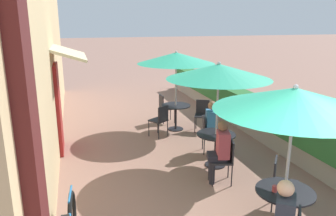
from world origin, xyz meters
The scene contains 17 objects.
cafe_facade_wall centered at (-2.54, 6.33, 2.09)m, with size 0.98×12.93×4.20m.
planter_hedge centered at (2.75, 6.36, 0.54)m, with size 0.60×11.93×1.01m.
patio_table_near centered at (0.77, 1.47, 0.54)m, with size 0.83×0.83×0.73m.
patio_umbrella_near centered at (0.77, 1.47, 2.06)m, with size 2.15×2.15×2.26m.
cafe_chair_near_left centered at (1.17, 2.12, 0.52)m, with size 0.56×0.56×0.87m.
coffee_cup_near centered at (0.60, 1.50, 0.77)m, with size 0.07×0.07×0.09m.
patio_table_mid centered at (0.83, 3.96, 0.54)m, with size 0.83×0.83×0.73m.
patio_umbrella_mid centered at (0.83, 3.96, 2.06)m, with size 2.15×2.15×2.26m.
cafe_chair_mid_left centered at (0.96, 4.70, 0.52)m, with size 0.50×0.50×0.87m.
seated_patron_mid_left centered at (1.07, 4.67, 0.69)m, with size 0.47×0.42×1.25m.
cafe_chair_mid_right centered at (0.69, 3.21, 0.52)m, with size 0.50×0.50×0.87m.
seated_patron_mid_right centered at (0.58, 3.25, 0.69)m, with size 0.47×0.42×1.25m.
patio_table_far centered at (0.74, 6.53, 0.54)m, with size 0.83×0.83×0.73m.
patio_umbrella_far centered at (0.74, 6.53, 2.06)m, with size 2.15×2.15×2.26m.
cafe_chair_far_left centered at (0.62, 7.28, 0.52)m, with size 0.42×0.42×0.87m.
cafe_chair_far_right centered at (0.15, 6.05, 0.52)m, with size 0.55×0.55×0.87m.
cafe_chair_far_back centered at (1.45, 6.26, 0.52)m, with size 0.54×0.54×0.87m.
Camera 1 is at (-1.99, -2.06, 3.06)m, focal length 35.00 mm.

